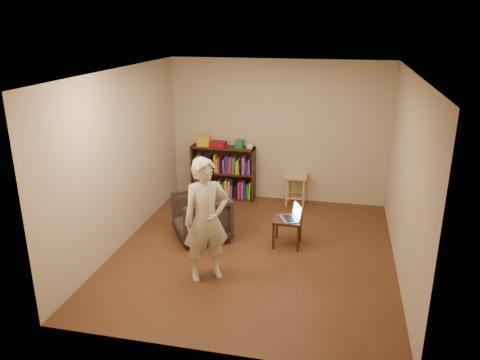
% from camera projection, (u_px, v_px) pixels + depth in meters
% --- Properties ---
extents(floor, '(4.50, 4.50, 0.00)m').
position_uv_depth(floor, '(254.00, 252.00, 6.89)').
color(floor, '#482C17').
rests_on(floor, ground).
extents(ceiling, '(4.50, 4.50, 0.00)m').
position_uv_depth(ceiling, '(256.00, 72.00, 6.04)').
color(ceiling, silver).
rests_on(ceiling, wall_back).
extents(wall_back, '(4.00, 0.00, 4.00)m').
position_uv_depth(wall_back, '(278.00, 132.00, 8.54)').
color(wall_back, '#BEB08F').
rests_on(wall_back, floor).
extents(wall_left, '(0.00, 4.50, 4.50)m').
position_uv_depth(wall_left, '(122.00, 159.00, 6.87)').
color(wall_left, '#BEB08F').
rests_on(wall_left, floor).
extents(wall_right, '(0.00, 4.50, 4.50)m').
position_uv_depth(wall_right, '(406.00, 178.00, 6.06)').
color(wall_right, '#BEB08F').
rests_on(wall_right, floor).
extents(bookshelf, '(1.20, 0.30, 1.00)m').
position_uv_depth(bookshelf, '(223.00, 175.00, 8.88)').
color(bookshelf, black).
rests_on(bookshelf, floor).
extents(box_yellow, '(0.24, 0.18, 0.19)m').
position_uv_depth(box_yellow, '(204.00, 141.00, 8.72)').
color(box_yellow, gold).
rests_on(box_yellow, bookshelf).
extents(red_cloth, '(0.31, 0.24, 0.10)m').
position_uv_depth(red_cloth, '(218.00, 144.00, 8.69)').
color(red_cloth, maroon).
rests_on(red_cloth, bookshelf).
extents(box_green, '(0.15, 0.15, 0.14)m').
position_uv_depth(box_green, '(240.00, 144.00, 8.62)').
color(box_green, '#1C6C28').
rests_on(box_green, bookshelf).
extents(box_white, '(0.11, 0.11, 0.08)m').
position_uv_depth(box_white, '(250.00, 146.00, 8.58)').
color(box_white, beige).
rests_on(box_white, bookshelf).
extents(stool, '(0.39, 0.39, 0.56)m').
position_uv_depth(stool, '(296.00, 181.00, 8.53)').
color(stool, tan).
rests_on(stool, floor).
extents(armchair, '(1.08, 1.08, 0.72)m').
position_uv_depth(armchair, '(201.00, 217.00, 7.22)').
color(armchair, '#2E231F').
rests_on(armchair, floor).
extents(side_table, '(0.42, 0.42, 0.43)m').
position_uv_depth(side_table, '(287.00, 223.00, 7.00)').
color(side_table, black).
rests_on(side_table, floor).
extents(laptop, '(0.37, 0.40, 0.24)m').
position_uv_depth(laptop, '(292.00, 215.00, 6.94)').
color(laptop, silver).
rests_on(laptop, side_table).
extents(person, '(0.71, 0.65, 1.64)m').
position_uv_depth(person, '(206.00, 220.00, 5.96)').
color(person, beige).
rests_on(person, floor).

